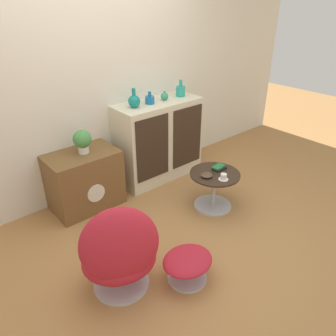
# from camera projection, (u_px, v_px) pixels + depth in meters

# --- Properties ---
(ground_plane) EXTENTS (12.00, 12.00, 0.00)m
(ground_plane) POSITION_uv_depth(u_px,v_px,m) (184.00, 239.00, 3.15)
(ground_plane) COLOR #A87542
(wall_back) EXTENTS (6.40, 0.06, 2.60)m
(wall_back) POSITION_uv_depth(u_px,v_px,m) (97.00, 78.00, 3.47)
(wall_back) COLOR silver
(wall_back) RESTS_ON ground_plane
(sideboard) EXTENTS (1.08, 0.46, 0.98)m
(sideboard) POSITION_uv_depth(u_px,v_px,m) (159.00, 140.00, 4.03)
(sideboard) COLOR beige
(sideboard) RESTS_ON ground_plane
(tv_console) EXTENTS (0.73, 0.48, 0.63)m
(tv_console) POSITION_uv_depth(u_px,v_px,m) (85.00, 180.00, 3.52)
(tv_console) COLOR brown
(tv_console) RESTS_ON ground_plane
(egg_chair) EXTENTS (0.74, 0.72, 0.81)m
(egg_chair) POSITION_uv_depth(u_px,v_px,m) (120.00, 253.00, 2.44)
(egg_chair) COLOR #B7B7BC
(egg_chair) RESTS_ON ground_plane
(ottoman) EXTENTS (0.43, 0.36, 0.24)m
(ottoman) POSITION_uv_depth(u_px,v_px,m) (188.00, 263.00, 2.64)
(ottoman) COLOR #B7B7BC
(ottoman) RESTS_ON ground_plane
(coffee_table) EXTENTS (0.53, 0.53, 0.42)m
(coffee_table) POSITION_uv_depth(u_px,v_px,m) (214.00, 187.00, 3.53)
(coffee_table) COLOR #B7B7BC
(coffee_table) RESTS_ON ground_plane
(vase_leftmost) EXTENTS (0.14, 0.14, 0.21)m
(vase_leftmost) POSITION_uv_depth(u_px,v_px,m) (134.00, 101.00, 3.58)
(vase_leftmost) COLOR #147A75
(vase_leftmost) RESTS_ON sideboard
(vase_inner_left) EXTENTS (0.11, 0.11, 0.14)m
(vase_inner_left) POSITION_uv_depth(u_px,v_px,m) (150.00, 100.00, 3.71)
(vase_inner_left) COLOR #196699
(vase_inner_left) RESTS_ON sideboard
(vase_inner_right) EXTENTS (0.09, 0.09, 0.11)m
(vase_inner_right) POSITION_uv_depth(u_px,v_px,m) (164.00, 96.00, 3.84)
(vase_inner_right) COLOR #2D8E6B
(vase_inner_right) RESTS_ON sideboard
(vase_rightmost) EXTENTS (0.11, 0.11, 0.20)m
(vase_rightmost) POSITION_uv_depth(u_px,v_px,m) (181.00, 91.00, 3.98)
(vase_rightmost) COLOR teal
(vase_rightmost) RESTS_ON sideboard
(potted_plant) EXTENTS (0.19, 0.19, 0.25)m
(potted_plant) POSITION_uv_depth(u_px,v_px,m) (82.00, 140.00, 3.32)
(potted_plant) COLOR silver
(potted_plant) RESTS_ON tv_console
(teacup) EXTENTS (0.10, 0.10, 0.06)m
(teacup) POSITION_uv_depth(u_px,v_px,m) (224.00, 177.00, 3.32)
(teacup) COLOR white
(teacup) RESTS_ON coffee_table
(book_stack) EXTENTS (0.16, 0.11, 0.04)m
(book_stack) POSITION_uv_depth(u_px,v_px,m) (219.00, 168.00, 3.52)
(book_stack) COLOR black
(book_stack) RESTS_ON coffee_table
(bowl) EXTENTS (0.13, 0.13, 0.04)m
(bowl) POSITION_uv_depth(u_px,v_px,m) (207.00, 175.00, 3.38)
(bowl) COLOR #4C3828
(bowl) RESTS_ON coffee_table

